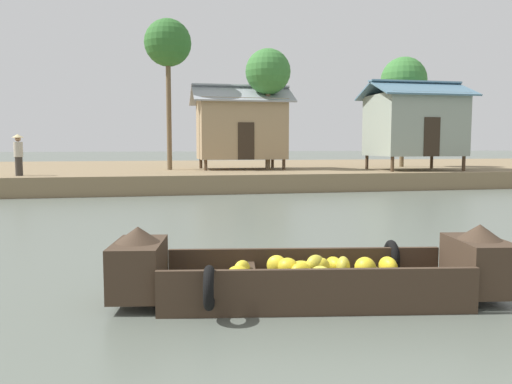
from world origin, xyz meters
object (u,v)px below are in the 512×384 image
object	(u,v)px
vendor_person	(18,153)
palm_tree_mid	(404,81)
banana_boat	(311,274)
stilt_house_mid_left	(414,124)
stilt_house_left	(241,128)
palm_tree_near	(268,73)
palm_tree_far	(168,45)

from	to	relation	value
vendor_person	palm_tree_mid	bearing A→B (deg)	13.73
banana_boat	stilt_house_mid_left	size ratio (longest dim) A/B	1.08
stilt_house_left	palm_tree_near	bearing A→B (deg)	-42.21
stilt_house_mid_left	vendor_person	world-z (taller)	stilt_house_mid_left
banana_boat	vendor_person	xyz separation A→B (m)	(-7.13, 15.61, 1.36)
banana_boat	vendor_person	bearing A→B (deg)	114.56
stilt_house_mid_left	banana_boat	bearing A→B (deg)	-122.56
banana_boat	palm_tree_near	xyz separation A→B (m)	(3.72, 18.42, 5.18)
banana_boat	stilt_house_left	distance (m)	19.80
palm_tree_near	vendor_person	xyz separation A→B (m)	(-10.86, -2.81, -3.82)
banana_boat	stilt_house_left	world-z (taller)	stilt_house_left
stilt_house_left	vendor_person	distance (m)	10.50
stilt_house_left	palm_tree_near	size ratio (longest dim) A/B	0.84
palm_tree_mid	vendor_person	size ratio (longest dim) A/B	3.67
stilt_house_mid_left	palm_tree_near	size ratio (longest dim) A/B	0.81
stilt_house_left	stilt_house_mid_left	bearing A→B (deg)	-17.95
palm_tree_near	vendor_person	world-z (taller)	palm_tree_near
palm_tree_near	stilt_house_mid_left	bearing A→B (deg)	-12.82
palm_tree_mid	stilt_house_left	bearing A→B (deg)	-175.13
palm_tree_near	palm_tree_mid	xyz separation A→B (m)	(8.19, 1.85, 0.05)
stilt_house_left	palm_tree_mid	xyz separation A→B (m)	(9.35, 0.80, 2.71)
banana_boat	palm_tree_far	xyz separation A→B (m)	(-1.05, 19.44, 6.54)
palm_tree_mid	palm_tree_far	distance (m)	13.06
stilt_house_left	palm_tree_far	distance (m)	5.40
banana_boat	palm_tree_far	size ratio (longest dim) A/B	0.70
banana_boat	palm_tree_mid	bearing A→B (deg)	59.54
banana_boat	stilt_house_left	size ratio (longest dim) A/B	1.03
palm_tree_near	palm_tree_mid	distance (m)	8.40
stilt_house_left	palm_tree_far	bearing A→B (deg)	-179.48
palm_tree_near	palm_tree_far	bearing A→B (deg)	167.95
stilt_house_left	stilt_house_mid_left	distance (m)	8.60
palm_tree_far	palm_tree_near	bearing A→B (deg)	-12.05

